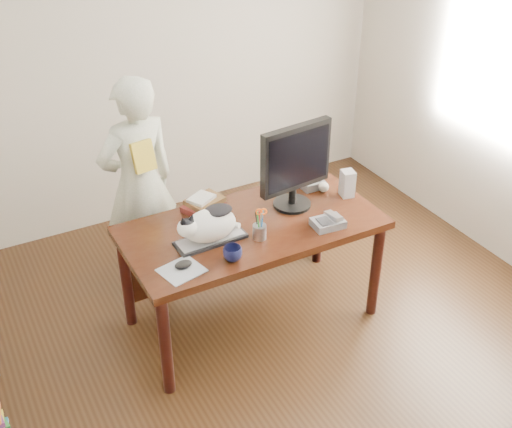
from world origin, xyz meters
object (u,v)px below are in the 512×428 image
at_px(monitor, 296,163).
at_px(speaker, 347,183).
at_px(desk, 246,238).
at_px(keyboard, 211,239).
at_px(book_stack, 204,203).
at_px(person, 139,184).
at_px(mouse, 183,264).
at_px(baseball, 324,187).
at_px(coffee_mug, 233,254).
at_px(cat, 208,224).
at_px(calculator, 309,181).
at_px(pen_cup, 260,230).
at_px(phone, 328,222).

distance_m(monitor, speaker, 0.45).
xyz_separation_m(desk, speaker, (0.72, -0.07, 0.24)).
distance_m(desk, keyboard, 0.37).
height_order(book_stack, person, person).
relative_size(mouse, baseball, 1.60).
distance_m(monitor, coffee_mug, 0.75).
height_order(keyboard, baseball, baseball).
bearing_deg(cat, calculator, 16.56).
height_order(cat, pen_cup, cat).
height_order(desk, phone, phone).
bearing_deg(phone, mouse, -176.89).
distance_m(keyboard, baseball, 0.93).
distance_m(keyboard, pen_cup, 0.30).
bearing_deg(desk, pen_cup, -98.25).
bearing_deg(desk, baseball, 4.48).
bearing_deg(calculator, phone, -107.93).
bearing_deg(coffee_mug, baseball, 24.60).
height_order(coffee_mug, person, person).
relative_size(pen_cup, baseball, 2.95).
height_order(desk, coffee_mug, coffee_mug).
bearing_deg(coffee_mug, desk, 52.44).
xyz_separation_m(monitor, person, (-0.79, 0.74, -0.30)).
bearing_deg(cat, keyboard, 8.36).
bearing_deg(mouse, keyboard, 21.48).
relative_size(cat, speaker, 2.31).
xyz_separation_m(monitor, mouse, (-0.89, -0.27, -0.30)).
bearing_deg(mouse, baseball, 3.59).
bearing_deg(keyboard, cat, -171.64).
distance_m(cat, monitor, 0.69).
xyz_separation_m(keyboard, monitor, (0.64, 0.10, 0.31)).
height_order(cat, phone, cat).
xyz_separation_m(cat, pen_cup, (0.28, -0.11, -0.07)).
height_order(mouse, person, person).
bearing_deg(book_stack, cat, -131.42).
relative_size(phone, book_stack, 0.68).
bearing_deg(keyboard, mouse, -147.76).
relative_size(baseball, person, 0.05).
relative_size(desk, coffee_mug, 14.62).
xyz_separation_m(mouse, person, (0.10, 1.01, -0.01)).
bearing_deg(coffee_mug, book_stack, 81.50).
bearing_deg(person, calculator, 142.99).
relative_size(cat, person, 0.27).
bearing_deg(baseball, monitor, -165.15).
height_order(mouse, book_stack, book_stack).
bearing_deg(keyboard, speaker, 1.27).
bearing_deg(calculator, coffee_mug, -146.70).
bearing_deg(speaker, person, 158.56).
relative_size(book_stack, person, 0.19).
distance_m(pen_cup, book_stack, 0.49).
height_order(keyboard, phone, phone).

